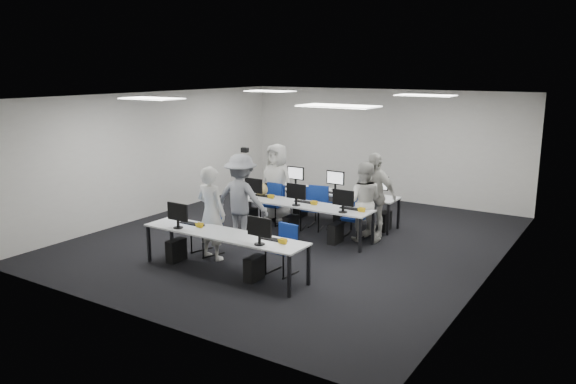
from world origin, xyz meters
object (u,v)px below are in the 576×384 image
Objects in this scene: desk_front at (224,236)px; chair_6 at (321,213)px; chair_0 at (208,239)px; photographer at (241,199)px; chair_5 at (280,209)px; chair_4 at (353,226)px; chair_3 at (312,216)px; chair_7 at (357,223)px; student_3 at (374,195)px; desk_mid at (301,206)px; student_2 at (277,182)px; student_0 at (211,213)px; chair_2 at (273,212)px; student_1 at (363,202)px; chair_1 at (282,258)px.

desk_front is 3.24× the size of chair_6.
photographer is at bearing 99.89° from chair_0.
chair_5 reaches higher than chair_0.
chair_5 is (-2.06, 0.33, 0.03)m from chair_4.
photographer is at bearing -130.05° from chair_3.
chair_5 is at bearing 107.10° from desk_front.
chair_7 is 0.47× the size of student_3.
student_2 reaches higher than desk_mid.
desk_front is 2.60m from desk_mid.
chair_3 is 1.91m from photographer.
student_0 is 1.14m from photographer.
chair_2 is at bearing 176.83° from chair_4.
student_3 reaches higher than chair_2.
student_3 is at bearing 2.99° from student_2.
chair_7 is 0.51× the size of student_1.
chair_6 is 1.16× the size of chair_7.
student_0 is 0.98× the size of student_2.
student_3 reaches higher than chair_0.
photographer is (-0.84, -0.98, 0.25)m from desk_mid.
chair_4 is at bearing -6.24° from student_2.
chair_1 is 0.49× the size of student_0.
chair_1 is 3.48m from chair_5.
desk_mid is 1.27m from chair_2.
desk_front is 3.56m from chair_6.
chair_5 is 0.52× the size of student_2.
chair_0 is 3.32m from chair_7.
chair_0 is at bearing -179.80° from chair_1.
photographer reaches higher than chair_5.
chair_4 is 2.31m from student_2.
desk_front is at bearing -144.63° from chair_1.
chair_6 is 0.54× the size of student_3.
chair_2 is 0.49× the size of student_3.
desk_front is 3.48× the size of chair_3.
student_0 is (-1.64, -2.89, 0.62)m from chair_7.
chair_6 is 0.53× the size of photographer.
student_1 is 0.92× the size of student_3.
chair_3 is at bearing -162.73° from student_3.
desk_front is 1.21m from chair_0.
chair_5 reaches higher than chair_2.
student_2 reaches higher than chair_5.
student_3 is at bearing 86.23° from chair_1.
chair_1 reaches higher than chair_4.
photographer is (-0.16, 1.13, 0.03)m from student_0.
chair_2 is 0.48× the size of photographer.
desk_mid is 1.33m from student_1.
chair_2 is 0.94× the size of chair_5.
photographer reaches higher than chair_6.
chair_5 is 2.43m from student_3.
photographer is at bearing -130.37° from desk_mid.
chair_4 is at bearing 26.39° from desk_mid.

